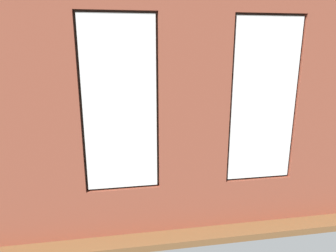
{
  "coord_description": "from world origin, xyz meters",
  "views": [
    {
      "loc": [
        0.98,
        6.11,
        2.54
      ],
      "look_at": [
        0.03,
        0.4,
        1.0
      ],
      "focal_mm": 32.0,
      "sensor_mm": 36.0,
      "label": 1
    }
  ],
  "objects": [
    {
      "name": "remote_gray",
      "position": [
        0.28,
        -0.23,
        0.43
      ],
      "size": [
        0.18,
        0.11,
        0.02
      ],
      "primitive_type": "cube",
      "rotation": [
        0.0,
        0.0,
        5.1
      ],
      "color": "#59595B",
      "rests_on": "coffee_table"
    },
    {
      "name": "potted_plant_by_left_couch",
      "position": [
        -1.95,
        -0.93,
        0.34
      ],
      "size": [
        0.32,
        0.32,
        0.52
      ],
      "color": "beige",
      "rests_on": "ground_plane"
    },
    {
      "name": "potted_plant_foreground_right",
      "position": [
        2.4,
        -1.66,
        0.64
      ],
      "size": [
        0.76,
        0.75,
        1.24
      ],
      "color": "gray",
      "rests_on": "ground_plane"
    },
    {
      "name": "brick_wall_with_windows",
      "position": [
        0.0,
        2.32,
        1.78
      ],
      "size": [
        6.09,
        0.3,
        3.59
      ],
      "color": "brown",
      "rests_on": "ground_plane"
    },
    {
      "name": "potted_plant_between_couches",
      "position": [
        -0.68,
        1.62,
        0.7
      ],
      "size": [
        0.76,
        0.72,
        1.33
      ],
      "color": "#47423D",
      "rests_on": "ground_plane"
    },
    {
      "name": "papasan_chair",
      "position": [
        0.04,
        -1.58,
        0.43
      ],
      "size": [
        1.03,
        1.03,
        0.66
      ],
      "color": "olive",
      "rests_on": "ground_plane"
    },
    {
      "name": "remote_black",
      "position": [
        0.08,
        -0.13,
        0.43
      ],
      "size": [
        0.17,
        0.14,
        0.02
      ],
      "primitive_type": "cube",
      "rotation": [
        0.0,
        0.0,
        5.35
      ],
      "color": "black",
      "rests_on": "coffee_table"
    },
    {
      "name": "couch_left",
      "position": [
        -2.35,
        0.55,
        0.33
      ],
      "size": [
        0.95,
        2.1,
        0.8
      ],
      "rotation": [
        0.0,
        0.0,
        1.61
      ],
      "color": "black",
      "rests_on": "ground_plane"
    },
    {
      "name": "remote_silver",
      "position": [
        -0.03,
        -0.01,
        0.43
      ],
      "size": [
        0.16,
        0.15,
        0.02
      ],
      "primitive_type": "cube",
      "rotation": [
        0.0,
        0.0,
        2.28
      ],
      "color": "#B2B2B7",
      "rests_on": "coffee_table"
    },
    {
      "name": "cup_ceramic",
      "position": [
        0.56,
        -0.01,
        0.46
      ],
      "size": [
        0.08,
        0.08,
        0.09
      ],
      "primitive_type": "cylinder",
      "color": "#B23D38",
      "rests_on": "coffee_table"
    },
    {
      "name": "tv_flatscreen",
      "position": [
        2.7,
        -0.23,
        0.91
      ],
      "size": [
        1.01,
        0.2,
        0.71
      ],
      "color": "black",
      "rests_on": "media_console"
    },
    {
      "name": "potted_plant_near_tv",
      "position": [
        2.15,
        0.76,
        0.57
      ],
      "size": [
        0.67,
        0.71,
        1.16
      ],
      "color": "#9E5638",
      "rests_on": "ground_plane"
    },
    {
      "name": "white_wall_right",
      "position": [
        3.0,
        0.2,
        1.8
      ],
      "size": [
        0.1,
        4.41,
        3.59
      ],
      "primitive_type": "cube",
      "color": "silver",
      "rests_on": "ground_plane"
    },
    {
      "name": "ground_plane",
      "position": [
        0.0,
        0.0,
        -0.05
      ],
      "size": [
        6.69,
        5.41,
        0.1
      ],
      "primitive_type": "cube",
      "color": "brown"
    },
    {
      "name": "media_console",
      "position": [
        2.7,
        -0.23,
        0.28
      ],
      "size": [
        1.06,
        0.42,
        0.56
      ],
      "primitive_type": "cube",
      "color": "black",
      "rests_on": "ground_plane"
    },
    {
      "name": "coffee_table",
      "position": [
        0.08,
        -0.13,
        0.37
      ],
      "size": [
        1.58,
        0.82,
        0.42
      ],
      "color": "#A87547",
      "rests_on": "ground_plane"
    },
    {
      "name": "couch_by_window",
      "position": [
        0.76,
        1.67,
        0.33
      ],
      "size": [
        1.99,
        0.87,
        0.8
      ],
      "color": "black",
      "rests_on": "ground_plane"
    }
  ]
}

